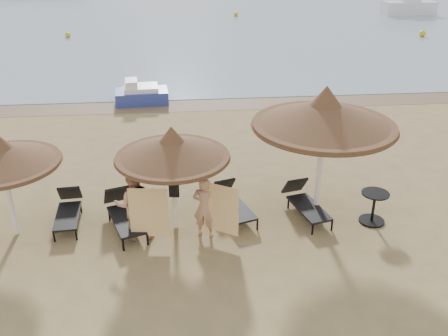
# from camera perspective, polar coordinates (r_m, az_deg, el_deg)

# --- Properties ---
(ground) EXTENTS (160.00, 160.00, 0.00)m
(ground) POSITION_cam_1_polar(r_m,az_deg,el_deg) (11.41, -2.31, -8.07)
(ground) COLOR #987F4C
(ground) RESTS_ON ground
(wet_sand_strip) EXTENTS (200.00, 1.60, 0.01)m
(wet_sand_strip) POSITION_cam_1_polar(r_m,az_deg,el_deg) (19.90, -3.90, 7.22)
(wet_sand_strip) COLOR brown
(wet_sand_strip) RESTS_ON ground
(palapa_left) EXTENTS (2.51, 2.51, 2.49)m
(palapa_left) POSITION_cam_1_polar(r_m,az_deg,el_deg) (11.63, -24.16, 1.34)
(palapa_left) COLOR white
(palapa_left) RESTS_ON ground
(palapa_center) EXTENTS (2.56, 2.56, 2.54)m
(palapa_center) POSITION_cam_1_polar(r_m,az_deg,el_deg) (10.90, -5.95, 2.22)
(palapa_center) COLOR white
(palapa_center) RESTS_ON ground
(palapa_right) EXTENTS (3.29, 3.29, 3.26)m
(palapa_right) POSITION_cam_1_polar(r_m,az_deg,el_deg) (11.37, 11.43, 6.00)
(palapa_right) COLOR white
(palapa_right) RESTS_ON ground
(lounger_far_left) EXTENTS (0.65, 1.63, 0.71)m
(lounger_far_left) POSITION_cam_1_polar(r_m,az_deg,el_deg) (12.43, -17.37, -4.52)
(lounger_far_left) COLOR black
(lounger_far_left) RESTS_ON ground
(lounger_near_left) EXTENTS (1.15, 1.91, 0.81)m
(lounger_near_left) POSITION_cam_1_polar(r_m,az_deg,el_deg) (11.89, -11.39, -5.00)
(lounger_near_left) COLOR black
(lounger_near_left) RESTS_ON ground
(lounger_near_right) EXTENTS (1.04, 1.75, 0.75)m
(lounger_near_right) POSITION_cam_1_polar(r_m,az_deg,el_deg) (12.15, 0.88, -3.87)
(lounger_near_right) COLOR black
(lounger_near_right) RESTS_ON ground
(lounger_far_right) EXTENTS (0.94, 1.76, 0.75)m
(lounger_far_right) POSITION_cam_1_polar(r_m,az_deg,el_deg) (12.32, 9.19, -3.80)
(lounger_far_right) COLOR black
(lounger_far_right) RESTS_ON ground
(side_table) EXTENTS (0.65, 0.65, 0.78)m
(side_table) POSITION_cam_1_polar(r_m,az_deg,el_deg) (12.34, 16.70, -4.42)
(side_table) COLOR black
(side_table) RESTS_ON ground
(person_left) EXTENTS (0.96, 0.67, 1.99)m
(person_left) POSITION_cam_1_polar(r_m,az_deg,el_deg) (11.12, -10.37, -3.46)
(person_left) COLOR tan
(person_left) RESTS_ON ground
(person_right) EXTENTS (0.91, 0.74, 1.71)m
(person_right) POSITION_cam_1_polar(r_m,az_deg,el_deg) (11.08, -2.24, -3.97)
(person_right) COLOR tan
(person_right) RESTS_ON ground
(towel_left) EXTENTS (0.85, 0.12, 1.19)m
(towel_left) POSITION_cam_1_polar(r_m,az_deg,el_deg) (10.88, -8.58, -5.10)
(towel_left) COLOR orange
(towel_left) RESTS_ON ground
(towel_right) EXTENTS (0.73, 0.46, 1.18)m
(towel_right) POSITION_cam_1_polar(r_m,az_deg,el_deg) (10.91, -0.32, -4.73)
(towel_right) COLOR orange
(towel_right) RESTS_ON ground
(bag_patterned) EXTENTS (0.32, 0.12, 0.40)m
(bag_patterned) POSITION_cam_1_polar(r_m,az_deg,el_deg) (11.36, -5.79, -0.63)
(bag_patterned) COLOR white
(bag_patterned) RESTS_ON ground
(bag_dark) EXTENTS (0.23, 0.11, 0.32)m
(bag_dark) POSITION_cam_1_polar(r_m,az_deg,el_deg) (11.17, -5.73, -2.56)
(bag_dark) COLOR black
(bag_dark) RESTS_ON ground
(pedal_boat) EXTENTS (2.13, 1.36, 0.95)m
(pedal_boat) POSITION_cam_1_polar(r_m,az_deg,el_deg) (20.29, -9.46, 8.34)
(pedal_boat) COLOR navy
(pedal_boat) RESTS_ON ground
(buoy_left) EXTENTS (0.34, 0.34, 0.34)m
(buoy_left) POSITION_cam_1_polar(r_m,az_deg,el_deg) (33.99, -17.42, 14.31)
(buoy_left) COLOR gold
(buoy_left) RESTS_ON ground
(buoy_mid) EXTENTS (0.34, 0.34, 0.34)m
(buoy_mid) POSITION_cam_1_polar(r_m,az_deg,el_deg) (40.61, 1.38, 17.17)
(buoy_mid) COLOR gold
(buoy_mid) RESTS_ON ground
(buoy_right) EXTENTS (0.41, 0.41, 0.41)m
(buoy_right) POSITION_cam_1_polar(r_m,az_deg,el_deg) (35.08, 21.73, 14.07)
(buoy_right) COLOR gold
(buoy_right) RESTS_ON ground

